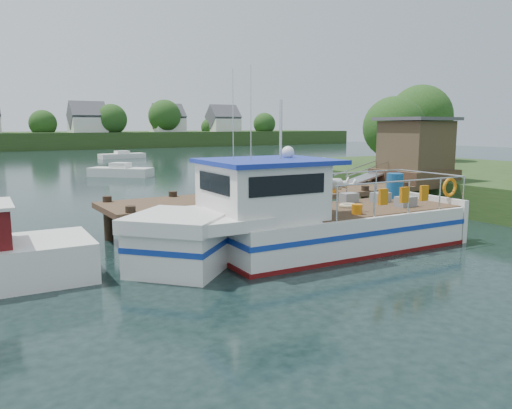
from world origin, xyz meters
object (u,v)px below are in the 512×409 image
moored_far (122,155)px  moored_b (121,171)px  dock (377,166)px  lobster_boat (301,221)px  moored_c (315,164)px

moored_far → moored_b: 23.61m
dock → moored_b: size_ratio=3.44×
lobster_boat → moored_c: bearing=53.4°
dock → moored_far: dock is taller
dock → moored_far: (2.31, 46.12, -1.89)m
dock → moored_c: dock is taller
lobster_boat → dock: bearing=30.8°
dock → lobster_boat: (-7.25, -3.85, -1.19)m
dock → moored_far: size_ratio=2.88×
dock → moored_b: (-4.76, 23.59, -1.82)m
dock → moored_b: 24.14m
moored_far → moored_b: size_ratio=1.20×
moored_far → moored_c: size_ratio=0.92×
lobster_boat → moored_b: lobster_boat is taller
lobster_boat → moored_c: (21.63, 26.26, -0.70)m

